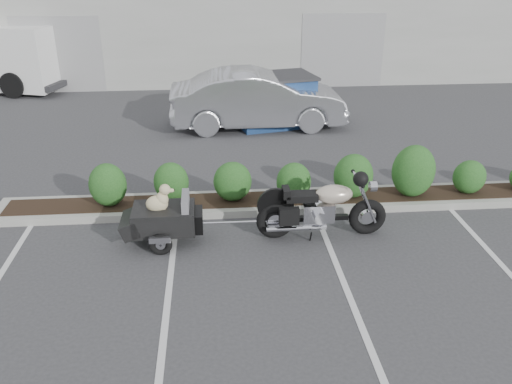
{
  "coord_description": "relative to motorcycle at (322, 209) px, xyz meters",
  "views": [
    {
      "loc": [
        -0.74,
        -7.53,
        4.78
      ],
      "look_at": [
        -0.02,
        1.25,
        0.75
      ],
      "focal_mm": 38.0,
      "sensor_mm": 36.0,
      "label": 1
    }
  ],
  "objects": [
    {
      "name": "building",
      "position": [
        -1.12,
        16.1,
        1.46
      ],
      "size": [
        26.0,
        10.0,
        4.0
      ],
      "primitive_type": "cube",
      "color": "#9EA099",
      "rests_on": "ground"
    },
    {
      "name": "pet_trailer",
      "position": [
        -2.79,
        0.02,
        -0.07
      ],
      "size": [
        1.86,
        1.03,
        1.12
      ],
      "rotation": [
        0.0,
        0.0,
        0.01
      ],
      "color": "black",
      "rests_on": "ground"
    },
    {
      "name": "ground",
      "position": [
        -1.12,
        -0.9,
        -0.54
      ],
      "size": [
        90.0,
        90.0,
        0.0
      ],
      "primitive_type": "plane",
      "color": "#38383A",
      "rests_on": "ground"
    },
    {
      "name": "motorcycle",
      "position": [
        0.0,
        0.0,
        0.0
      ],
      "size": [
        2.35,
        0.79,
        1.35
      ],
      "rotation": [
        0.0,
        0.0,
        0.01
      ],
      "color": "black",
      "rests_on": "ground"
    },
    {
      "name": "sedan",
      "position": [
        -0.58,
        6.49,
        0.27
      ],
      "size": [
        4.95,
        1.82,
        1.62
      ],
      "primitive_type": "imported",
      "rotation": [
        0.0,
        0.0,
        1.59
      ],
      "color": "silver",
      "rests_on": "ground"
    },
    {
      "name": "dumpster",
      "position": [
        -0.08,
        6.68,
        0.19
      ],
      "size": [
        2.46,
        1.94,
        1.44
      ],
      "rotation": [
        0.0,
        0.0,
        0.22
      ],
      "color": "navy",
      "rests_on": "ground"
    },
    {
      "name": "planter_kerb",
      "position": [
        -0.12,
        1.3,
        -0.46
      ],
      "size": [
        12.0,
        1.0,
        0.15
      ],
      "primitive_type": "cube",
      "color": "#9E9E93",
      "rests_on": "ground"
    }
  ]
}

